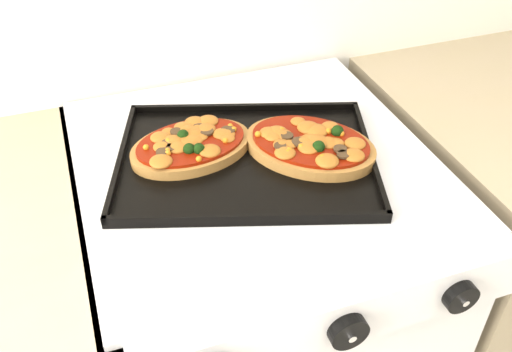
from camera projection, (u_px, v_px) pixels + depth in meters
name	position (u px, v px, depth m)	size (l,w,h in m)	color
stove	(255.00, 326.00, 1.24)	(0.60, 0.60, 0.91)	silver
control_panel	(332.00, 323.00, 0.76)	(0.60, 0.02, 0.09)	silver
knob_center	(348.00, 332.00, 0.75)	(0.06, 0.06, 0.02)	black
knob_right	(461.00, 297.00, 0.80)	(0.05, 0.05, 0.02)	black
baking_tray	(246.00, 157.00, 0.94)	(0.42, 0.31, 0.02)	black
pizza_left	(191.00, 145.00, 0.95)	(0.21, 0.14, 0.03)	#A8703A
pizza_right	(310.00, 144.00, 0.95)	(0.22, 0.15, 0.03)	#A8703A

